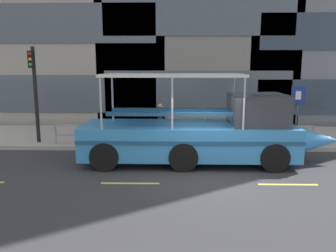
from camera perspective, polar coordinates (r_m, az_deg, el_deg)
name	(u,v)px	position (r m, az deg, el deg)	size (l,w,h in m)	color
ground_plane	(206,174)	(11.27, 6.50, -8.15)	(120.00, 120.00, 0.00)	#333335
sidewalk	(196,136)	(16.64, 4.80, -1.78)	(32.00, 4.80, 0.18)	#A8A59E
curb_edge	(199,149)	(14.22, 5.40, -3.86)	(32.00, 0.18, 0.18)	#B2ADA3
lane_centreline	(209,184)	(10.36, 6.98, -9.82)	(25.80, 0.12, 0.01)	#DBD64C
curb_guardrail	(183,132)	(14.38, 2.65, -0.96)	(11.25, 0.09, 0.85)	#9EA0A8
traffic_light_pole	(34,85)	(15.66, -21.91, 6.48)	(0.24, 0.46, 4.19)	black
parking_sign	(297,105)	(15.48, 21.27, 3.37)	(0.60, 0.12, 2.50)	#4C4F54
duck_tour_boat	(204,134)	(12.30, 6.10, -1.32)	(9.60, 2.47, 3.27)	#388CD1
pedestrian_near_bow	(267,119)	(16.27, 16.63, 1.24)	(0.33, 0.34, 1.56)	black
pedestrian_mid_left	(203,120)	(15.26, 6.03, 0.95)	(0.30, 0.36, 1.52)	#1E2338
pedestrian_mid_right	(160,118)	(15.43, -1.31, 1.43)	(0.23, 0.47, 1.66)	#1E2338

